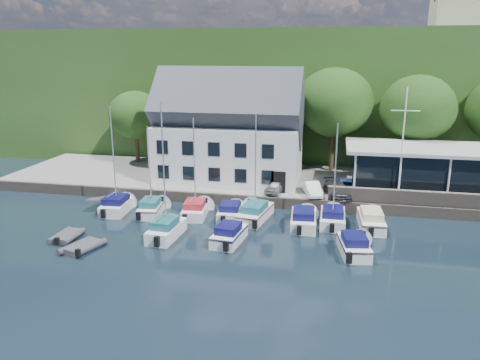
{
  "coord_description": "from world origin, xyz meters",
  "views": [
    {
      "loc": [
        3.29,
        -28.24,
        13.43
      ],
      "look_at": [
        -4.35,
        9.0,
        2.98
      ],
      "focal_mm": 35.0,
      "sensor_mm": 36.0,
      "label": 1
    }
  ],
  "objects_px": {
    "dinghy_0": "(67,235)",
    "dinghy_1": "(82,246)",
    "boat_r2_2": "(229,233)",
    "boat_r1_4": "(256,167)",
    "harbor_building": "(229,136)",
    "car_white": "(312,188)",
    "flagpole": "(402,145)",
    "boat_r1_5": "(304,217)",
    "boat_r1_2": "(194,167)",
    "car_dgrey": "(337,189)",
    "boat_r1_6": "(335,171)",
    "boat_r1_0": "(114,160)",
    "boat_r2_4": "(354,244)",
    "boat_r2_1": "(164,176)",
    "car_silver": "(276,187)",
    "boat_r1_3": "(230,210)",
    "car_blue": "(345,186)",
    "boat_r1_1": "(149,166)",
    "boat_r1_7": "(371,218)",
    "club_pavilion": "(418,168)"
  },
  "relations": [
    {
      "from": "boat_r1_2",
      "to": "boat_r1_4",
      "type": "bearing_deg",
      "value": -5.87
    },
    {
      "from": "boat_r2_1",
      "to": "flagpole",
      "type": "bearing_deg",
      "value": 32.88
    },
    {
      "from": "car_blue",
      "to": "boat_r2_2",
      "type": "height_order",
      "value": "car_blue"
    },
    {
      "from": "boat_r1_4",
      "to": "boat_r2_1",
      "type": "height_order",
      "value": "boat_r2_1"
    },
    {
      "from": "boat_r1_0",
      "to": "boat_r1_2",
      "type": "xyz_separation_m",
      "value": [
        6.93,
        0.52,
        -0.39
      ]
    },
    {
      "from": "boat_r1_3",
      "to": "boat_r1_5",
      "type": "relative_size",
      "value": 0.82
    },
    {
      "from": "boat_r2_2",
      "to": "boat_r2_4",
      "type": "relative_size",
      "value": 0.99
    },
    {
      "from": "boat_r1_2",
      "to": "dinghy_0",
      "type": "distance_m",
      "value": 11.17
    },
    {
      "from": "car_white",
      "to": "car_dgrey",
      "type": "height_order",
      "value": "car_dgrey"
    },
    {
      "from": "boat_r1_4",
      "to": "dinghy_1",
      "type": "xyz_separation_m",
      "value": [
        -10.76,
        -8.62,
        -4.17
      ]
    },
    {
      "from": "car_silver",
      "to": "boat_r1_2",
      "type": "xyz_separation_m",
      "value": [
        -6.23,
        -4.88,
        2.69
      ]
    },
    {
      "from": "car_white",
      "to": "boat_r1_4",
      "type": "xyz_separation_m",
      "value": [
        -4.37,
        -4.7,
        2.91
      ]
    },
    {
      "from": "boat_r1_4",
      "to": "boat_r2_4",
      "type": "relative_size",
      "value": 1.71
    },
    {
      "from": "boat_r1_6",
      "to": "boat_r2_4",
      "type": "relative_size",
      "value": 1.68
    },
    {
      "from": "car_white",
      "to": "boat_r1_5",
      "type": "relative_size",
      "value": 0.58
    },
    {
      "from": "car_blue",
      "to": "boat_r1_4",
      "type": "bearing_deg",
      "value": -139.87
    },
    {
      "from": "boat_r1_2",
      "to": "car_white",
      "type": "bearing_deg",
      "value": 20.04
    },
    {
      "from": "boat_r1_0",
      "to": "boat_r2_4",
      "type": "xyz_separation_m",
      "value": [
        19.84,
        -4.77,
        -3.89
      ]
    },
    {
      "from": "harbor_building",
      "to": "car_white",
      "type": "xyz_separation_m",
      "value": [
        8.55,
        -4.01,
        -3.75
      ]
    },
    {
      "from": "car_dgrey",
      "to": "boat_r1_0",
      "type": "xyz_separation_m",
      "value": [
        -18.62,
        -5.33,
        3.0
      ]
    },
    {
      "from": "car_white",
      "to": "boat_r1_0",
      "type": "height_order",
      "value": "boat_r1_0"
    },
    {
      "from": "boat_r1_5",
      "to": "boat_r1_3",
      "type": "bearing_deg",
      "value": 170.0
    },
    {
      "from": "flagpole",
      "to": "boat_r1_1",
      "type": "bearing_deg",
      "value": -165.78
    },
    {
      "from": "boat_r1_0",
      "to": "boat_r2_4",
      "type": "relative_size",
      "value": 1.75
    },
    {
      "from": "boat_r1_1",
      "to": "boat_r1_7",
      "type": "height_order",
      "value": "boat_r1_1"
    },
    {
      "from": "car_white",
      "to": "boat_r2_4",
      "type": "relative_size",
      "value": 0.69
    },
    {
      "from": "flagpole",
      "to": "boat_r1_3",
      "type": "bearing_deg",
      "value": -160.67
    },
    {
      "from": "boat_r2_4",
      "to": "car_dgrey",
      "type": "bearing_deg",
      "value": 87.01
    },
    {
      "from": "boat_r1_3",
      "to": "boat_r2_2",
      "type": "height_order",
      "value": "boat_r2_2"
    },
    {
      "from": "boat_r2_1",
      "to": "boat_r2_4",
      "type": "relative_size",
      "value": 1.81
    },
    {
      "from": "car_silver",
      "to": "boat_r1_0",
      "type": "height_order",
      "value": "boat_r1_0"
    },
    {
      "from": "flagpole",
      "to": "boat_r1_1",
      "type": "xyz_separation_m",
      "value": [
        -20.67,
        -5.24,
        -1.6
      ]
    },
    {
      "from": "boat_r1_2",
      "to": "boat_r1_4",
      "type": "height_order",
      "value": "boat_r1_4"
    },
    {
      "from": "boat_r2_2",
      "to": "boat_r1_4",
      "type": "bearing_deg",
      "value": 85.77
    },
    {
      "from": "car_dgrey",
      "to": "boat_r1_6",
      "type": "bearing_deg",
      "value": -109.65
    },
    {
      "from": "flagpole",
      "to": "boat_r1_5",
      "type": "height_order",
      "value": "flagpole"
    },
    {
      "from": "boat_r1_5",
      "to": "dinghy_1",
      "type": "distance_m",
      "value": 16.76
    },
    {
      "from": "harbor_building",
      "to": "boat_r1_3",
      "type": "height_order",
      "value": "harbor_building"
    },
    {
      "from": "harbor_building",
      "to": "boat_r2_2",
      "type": "distance_m",
      "value": 14.96
    },
    {
      "from": "car_dgrey",
      "to": "car_blue",
      "type": "height_order",
      "value": "car_blue"
    },
    {
      "from": "dinghy_0",
      "to": "dinghy_1",
      "type": "distance_m",
      "value": 2.72
    },
    {
      "from": "club_pavilion",
      "to": "flagpole",
      "type": "relative_size",
      "value": 1.37
    },
    {
      "from": "boat_r1_4",
      "to": "boat_r1_2",
      "type": "bearing_deg",
      "value": -169.52
    },
    {
      "from": "car_silver",
      "to": "boat_r2_1",
      "type": "height_order",
      "value": "boat_r2_1"
    },
    {
      "from": "boat_r1_6",
      "to": "car_white",
      "type": "bearing_deg",
      "value": 112.6
    },
    {
      "from": "car_silver",
      "to": "boat_r1_0",
      "type": "bearing_deg",
      "value": -141.32
    },
    {
      "from": "flagpole",
      "to": "boat_r2_2",
      "type": "distance_m",
      "value": 17.01
    },
    {
      "from": "club_pavilion",
      "to": "car_silver",
      "type": "height_order",
      "value": "club_pavilion"
    },
    {
      "from": "car_dgrey",
      "to": "boat_r1_1",
      "type": "bearing_deg",
      "value": -177.79
    },
    {
      "from": "boat_r2_2",
      "to": "club_pavilion",
      "type": "bearing_deg",
      "value": 48.99
    }
  ]
}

